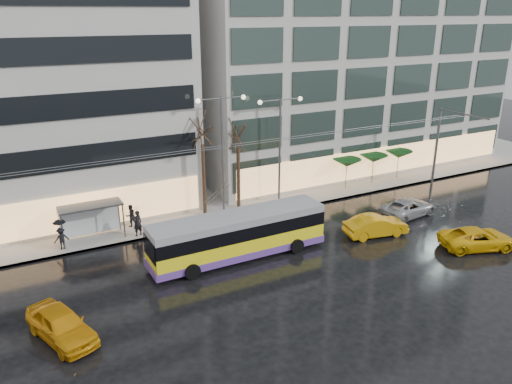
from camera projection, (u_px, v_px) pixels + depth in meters
ground at (268, 282)px, 29.37m from camera, size 140.00×140.00×0.00m
sidewalk at (208, 200)px, 41.87m from camera, size 80.00×10.00×0.15m
kerb at (233, 220)px, 37.75m from camera, size 80.00×0.10×0.15m
building_right at (344, 36)px, 49.17m from camera, size 32.00×14.00×25.00m
trolleybus at (238, 237)px, 31.80m from camera, size 11.66×4.57×5.39m
catenary at (226, 174)px, 34.96m from camera, size 42.24×5.12×7.00m
bus_shelter at (85, 215)px, 33.93m from camera, size 4.20×1.60×2.51m
street_lamp_near at (222, 139)px, 37.19m from camera, size 3.96×0.36×9.03m
street_lamp_far at (280, 136)px, 39.47m from camera, size 3.96×0.36×8.53m
tree_a at (202, 126)px, 36.33m from camera, size 3.20×3.20×8.40m
tree_b at (238, 131)px, 38.04m from camera, size 3.20×3.20×7.70m
parasol_a at (347, 163)px, 43.81m from camera, size 2.50×2.50×2.65m
parasol_b at (374, 158)px, 45.12m from camera, size 2.50×2.50×2.65m
parasol_c at (399, 154)px, 46.43m from camera, size 2.50×2.50×2.65m
taxi_a at (61, 325)px, 24.00m from camera, size 3.31×4.94×1.56m
taxi_b at (376, 226)px, 35.17m from camera, size 4.73×2.34×1.49m
taxi_c at (478, 238)px, 33.33m from camera, size 5.49×3.88×1.39m
sedan_silver at (408, 207)px, 38.65m from camera, size 5.03×2.76×1.34m
pedestrian_a at (137, 217)px, 34.59m from camera, size 1.20×1.21×2.19m
pedestrian_b at (131, 215)px, 36.34m from camera, size 0.95×0.84×1.65m
pedestrian_c at (61, 233)px, 32.72m from camera, size 1.06×0.95×2.11m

